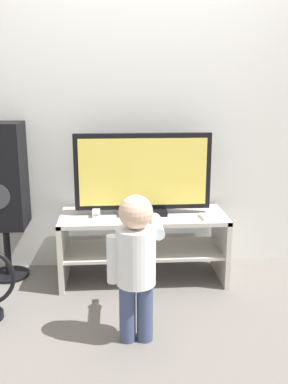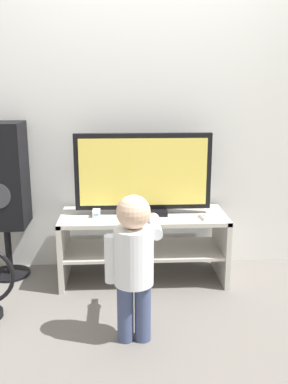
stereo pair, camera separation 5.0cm
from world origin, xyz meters
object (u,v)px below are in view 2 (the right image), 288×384
child (134,257)px  speaker_tower (3,178)px  remote_primary (203,217)px  game_console (97,212)px  television (143,175)px

child → speaker_tower: 1.35m
speaker_tower → remote_primary: bearing=-9.1°
game_console → speaker_tower: (-0.70, 0.11, 0.24)m
remote_primary → child: (-0.53, -0.69, -0.01)m
television → game_console: size_ratio=6.37×
remote_primary → television: bearing=161.5°
game_console → child: child is taller
remote_primary → speaker_tower: bearing=170.9°
remote_primary → child: bearing=-127.4°
television → speaker_tower: 1.05m
game_console → speaker_tower: bearing=170.8°
television → child: size_ratio=1.14×
game_console → remote_primary: (0.78, -0.12, -0.02)m
child → speaker_tower: bearing=135.8°
remote_primary → speaker_tower: (-1.48, 0.24, 0.25)m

